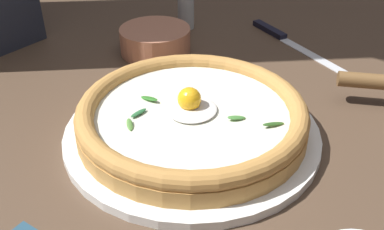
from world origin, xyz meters
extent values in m
cube|color=brown|center=(0.00, 0.00, -0.01)|extent=(2.40, 2.40, 0.03)
cylinder|color=white|center=(0.04, 0.02, 0.01)|extent=(0.33, 0.33, 0.01)
cylinder|color=#C58F48|center=(0.04, 0.02, 0.02)|extent=(0.29, 0.29, 0.02)
torus|color=#C28944|center=(0.04, 0.02, 0.04)|extent=(0.29, 0.29, 0.02)
cylinder|color=white|center=(0.04, 0.02, 0.04)|extent=(0.25, 0.25, 0.00)
ellipsoid|color=white|center=(0.04, 0.02, 0.04)|extent=(0.06, 0.06, 0.01)
sphere|color=#FFB119|center=(0.04, 0.03, 0.05)|extent=(0.03, 0.03, 0.03)
ellipsoid|color=#2B6C3B|center=(-0.01, 0.07, 0.04)|extent=(0.03, 0.01, 0.00)
ellipsoid|color=#5D9A43|center=(-0.03, 0.06, 0.04)|extent=(0.02, 0.02, 0.01)
ellipsoid|color=#498C3E|center=(0.05, -0.03, 0.04)|extent=(0.02, 0.02, 0.01)
ellipsoid|color=#2E5A23|center=(0.07, -0.08, 0.04)|extent=(0.03, 0.02, 0.01)
ellipsoid|color=#2D7124|center=(0.03, 0.08, 0.04)|extent=(0.01, 0.03, 0.01)
cylinder|color=#BC7759|center=(0.21, 0.22, 0.02)|extent=(0.12, 0.12, 0.04)
cylinder|color=brown|center=(0.25, -0.14, 0.04)|extent=(0.06, 0.09, 0.02)
cube|color=silver|center=(0.35, -0.02, 0.00)|extent=(0.09, 0.15, 0.00)
cube|color=black|center=(0.41, 0.09, 0.01)|extent=(0.05, 0.09, 0.01)
cylinder|color=silver|center=(0.33, 0.24, 0.04)|extent=(0.03, 0.03, 0.09)
camera|label=1|loc=(-0.34, -0.24, 0.34)|focal=41.06mm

